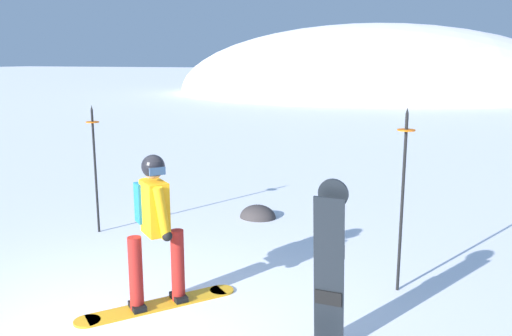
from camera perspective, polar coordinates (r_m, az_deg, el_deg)
ground_plane at (r=5.78m, az=-14.98°, el=-16.74°), size 300.00×300.00×0.00m
ridge_peak_main at (r=45.48m, az=12.04°, el=7.89°), size 31.66×28.49×10.94m
snowboarder_main at (r=5.95m, az=-10.73°, el=-6.12°), size 1.25×1.50×1.71m
spare_snowboard at (r=5.02m, az=7.83°, el=-10.33°), size 0.28×0.19×1.65m
piste_marker_near at (r=6.37m, az=15.36°, el=-2.20°), size 0.20×0.20×2.18m
piste_marker_far at (r=8.67m, az=-16.78°, el=0.72°), size 0.20×0.20×2.01m
rock_mid at (r=9.33m, az=0.20°, el=-5.30°), size 0.64×0.54×0.45m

